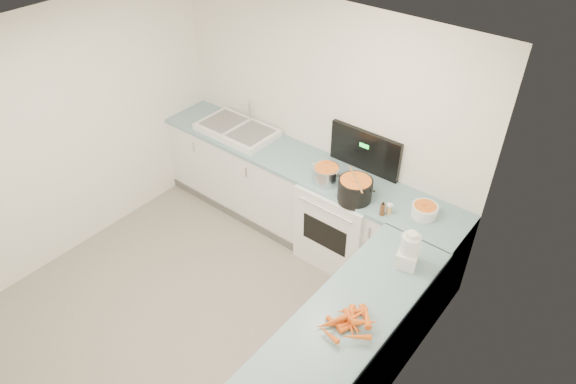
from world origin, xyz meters
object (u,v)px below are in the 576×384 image
Objects in this scene: black_pot at (355,190)px; spice_jar at (389,210)px; sink at (237,130)px; mixing_bowl at (424,211)px; steel_pot at (326,176)px; extract_bottle at (382,210)px; stove at (344,219)px; food_processor at (409,251)px.

black_pot is 0.36m from spice_jar.
mixing_bowl is (2.25, -0.00, 0.01)m from sink.
mixing_bowl is at bearing 7.91° from steel_pot.
black_pot is at bearing 172.40° from extract_bottle.
food_processor is at bearing -32.29° from stove.
steel_pot is at bearing 176.97° from spice_jar.
spice_jar is (2.00, -0.17, 0.00)m from sink.
mixing_bowl is 0.30m from spice_jar.
stove is 0.58m from steel_pot.
mixing_bowl is (0.96, 0.13, -0.02)m from steel_pot.
sink reaches higher than extract_bottle.
steel_pot is 0.71m from spice_jar.
sink is (-1.45, 0.02, 0.50)m from stove.
mixing_bowl is at bearing -0.09° from sink.
stove is at bearing 37.28° from steel_pot.
sink is at bearing 173.38° from extract_bottle.
sink is 2.50m from food_processor.
mixing_bowl is 0.37m from extract_bottle.
mixing_bowl is 2.02× the size of extract_bottle.
spice_jar is at bearing -4.98° from sink.
sink is at bearing 175.02° from spice_jar.
extract_bottle is (-0.29, -0.22, 0.00)m from mixing_bowl.
food_processor is (0.42, -0.45, 0.09)m from spice_jar.
food_processor reaches higher than black_pot.
spice_jar is at bearing 1.85° from black_pot.
sink is 1.30m from steel_pot.
food_processor is at bearing -41.05° from extract_bottle.
mixing_bowl is at bearing 37.67° from extract_bottle.
food_processor is at bearing -74.76° from mixing_bowl.
spice_jar is (0.71, -0.04, -0.03)m from steel_pot.
stove is 1.54m from sink.
food_processor reaches higher than spice_jar.
spice_jar is (-0.25, -0.17, -0.01)m from mixing_bowl.
steel_pot is at bearing 156.46° from food_processor.
sink reaches higher than mixing_bowl.
food_processor is (0.97, -0.61, 0.60)m from stove.
steel_pot is 1.12× the size of mixing_bowl.
spice_jar is at bearing -3.03° from steel_pot.
extract_bottle is 1.33× the size of spice_jar.
steel_pot is at bearing -142.72° from stove.
sink is 2.74× the size of black_pot.
food_processor is at bearing -14.55° from sink.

